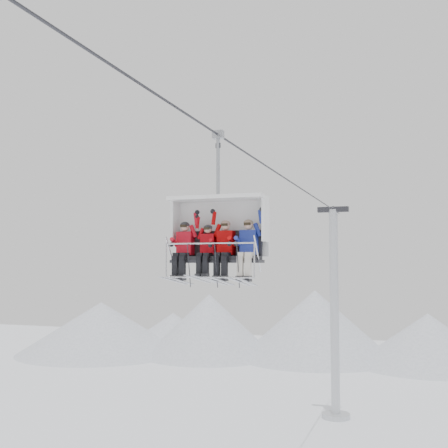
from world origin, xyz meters
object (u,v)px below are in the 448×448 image
(chairlift_carrier, at_px, (220,229))
(skier_center_left, at_px, (207,249))
(skier_far_left, at_px, (184,248))
(skier_center_right, at_px, (225,247))
(skier_far_right, at_px, (248,247))
(lift_tower_right, at_px, (335,326))

(chairlift_carrier, height_order, skier_center_left, chairlift_carrier)
(skier_far_left, relative_size, skier_center_left, 1.01)
(skier_center_right, bearing_deg, skier_far_left, -179.95)
(skier_center_right, relative_size, skier_far_right, 1.00)
(chairlift_carrier, bearing_deg, skier_center_right, -50.94)
(skier_far_left, bearing_deg, lift_tower_right, 87.68)
(skier_far_left, bearing_deg, skier_center_right, 0.05)
(skier_center_right, bearing_deg, chairlift_carrier, 129.06)
(lift_tower_right, height_order, skier_far_right, lift_tower_right)
(skier_far_right, bearing_deg, chairlift_carrier, 160.80)
(lift_tower_right, distance_m, skier_far_left, 23.13)
(chairlift_carrier, relative_size, skier_center_right, 2.33)
(chairlift_carrier, xyz_separation_m, skier_center_right, (0.25, -0.31, -0.49))
(skier_far_left, bearing_deg, chairlift_carrier, 18.54)
(lift_tower_right, height_order, skier_far_left, lift_tower_right)
(skier_far_left, xyz_separation_m, skier_center_left, (0.67, -0.01, -0.04))
(chairlift_carrier, height_order, skier_far_left, chairlift_carrier)
(skier_center_left, xyz_separation_m, skier_center_right, (0.50, 0.01, 0.05))
(skier_far_left, relative_size, skier_center_right, 0.99)
(lift_tower_right, distance_m, skier_center_left, 23.11)
(lift_tower_right, xyz_separation_m, skier_center_left, (-0.25, -22.69, 4.41))
(lift_tower_right, relative_size, chairlift_carrier, 3.38)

